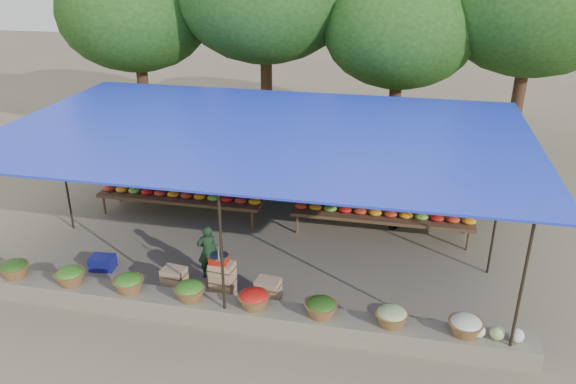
% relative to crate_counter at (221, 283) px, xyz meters
% --- Properties ---
extents(ground, '(60.00, 60.00, 0.00)m').
position_rel_crate_counter_xyz_m(ground, '(0.36, 2.02, -0.31)').
color(ground, '#69614D').
rests_on(ground, ground).
extents(stone_curb, '(10.60, 0.55, 0.40)m').
position_rel_crate_counter_xyz_m(stone_curb, '(0.36, -0.73, -0.11)').
color(stone_curb, '#696454').
rests_on(stone_curb, ground).
extents(stall_canopy, '(10.80, 6.60, 2.82)m').
position_rel_crate_counter_xyz_m(stall_canopy, '(0.36, 2.09, 2.36)').
color(stall_canopy, black).
rests_on(stall_canopy, ground).
extents(produce_baskets, '(8.98, 0.58, 0.34)m').
position_rel_crate_counter_xyz_m(produce_baskets, '(0.26, -0.73, 0.25)').
color(produce_baskets, brown).
rests_on(produce_baskets, stone_curb).
extents(netting_backdrop, '(10.60, 0.06, 2.50)m').
position_rel_crate_counter_xyz_m(netting_backdrop, '(0.36, 5.17, 0.94)').
color(netting_backdrop, '#1F4719').
rests_on(netting_backdrop, ground).
extents(tree_row, '(16.51, 5.50, 7.12)m').
position_rel_crate_counter_xyz_m(tree_row, '(0.86, 8.11, 4.39)').
color(tree_row, '#381F14').
rests_on(tree_row, ground).
extents(fruit_table_left, '(4.21, 0.95, 0.93)m').
position_rel_crate_counter_xyz_m(fruit_table_left, '(-2.14, 3.37, 0.30)').
color(fruit_table_left, '#4E381F').
rests_on(fruit_table_left, ground).
extents(fruit_table_right, '(4.21, 0.95, 0.93)m').
position_rel_crate_counter_xyz_m(fruit_table_right, '(2.86, 3.37, 0.30)').
color(fruit_table_right, '#4E381F').
rests_on(fruit_table_right, ground).
extents(crate_counter, '(2.39, 0.39, 0.77)m').
position_rel_crate_counter_xyz_m(crate_counter, '(0.00, 0.00, 0.00)').
color(crate_counter, '#A77F5F').
rests_on(crate_counter, ground).
extents(weighing_scale, '(0.35, 0.35, 0.38)m').
position_rel_crate_counter_xyz_m(weighing_scale, '(-0.02, -0.00, 0.55)').
color(weighing_scale, red).
rests_on(weighing_scale, crate_counter).
extents(vendor_seated, '(0.50, 0.40, 1.17)m').
position_rel_crate_counter_xyz_m(vendor_seated, '(-0.49, 0.65, 0.28)').
color(vendor_seated, '#17331B').
rests_on(vendor_seated, ground).
extents(customer_left, '(0.77, 0.62, 1.51)m').
position_rel_crate_counter_xyz_m(customer_left, '(-3.17, 3.81, 0.44)').
color(customer_left, slate).
rests_on(customer_left, ground).
extents(customer_mid, '(1.06, 0.68, 1.55)m').
position_rel_crate_counter_xyz_m(customer_mid, '(1.30, 4.46, 0.46)').
color(customer_mid, slate).
rests_on(customer_mid, ground).
extents(customer_right, '(1.11, 1.05, 1.84)m').
position_rel_crate_counter_xyz_m(customer_right, '(3.09, 3.80, 0.61)').
color(customer_right, slate).
rests_on(customer_right, ground).
extents(blue_crate_back, '(0.53, 0.41, 0.30)m').
position_rel_crate_counter_xyz_m(blue_crate_back, '(-2.79, 0.46, -0.16)').
color(blue_crate_back, navy).
rests_on(blue_crate_back, ground).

